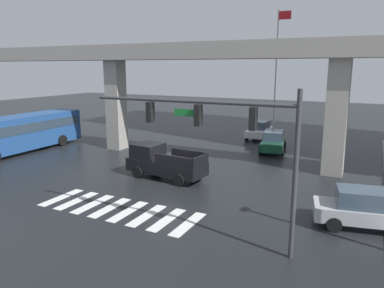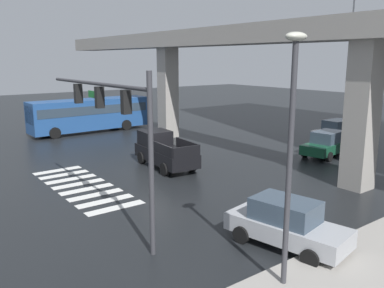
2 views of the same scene
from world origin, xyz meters
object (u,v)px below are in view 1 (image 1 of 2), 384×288
at_px(sedan_silver, 365,209).
at_px(sedan_dark_green, 273,141).
at_px(city_bus, 23,131).
at_px(pickup_truck, 162,162).
at_px(sedan_white, 260,130).
at_px(traffic_signal_mast, 225,131).
at_px(flagpole, 277,69).

bearing_deg(sedan_silver, sedan_dark_green, 119.57).
bearing_deg(city_bus, pickup_truck, -5.09).
relative_size(pickup_truck, sedan_white, 1.22).
bearing_deg(sedan_silver, traffic_signal_mast, -140.43).
xyz_separation_m(pickup_truck, city_bus, (-14.21, 1.26, 0.73)).
distance_m(pickup_truck, traffic_signal_mast, 10.08).
bearing_deg(pickup_truck, traffic_signal_mast, -44.08).
height_order(sedan_silver, sedan_white, same).
distance_m(sedan_dark_green, sedan_silver, 14.81).
bearing_deg(flagpole, sedan_silver, -63.44).
bearing_deg(sedan_silver, flagpole, 116.56).
bearing_deg(flagpole, sedan_dark_green, -76.63).
distance_m(city_bus, traffic_signal_mast, 22.57).
xyz_separation_m(sedan_dark_green, sedan_silver, (7.31, -12.88, 0.00)).
distance_m(sedan_white, traffic_signal_mast, 22.97).
distance_m(sedan_dark_green, flagpole, 6.78).
bearing_deg(flagpole, city_bus, -145.02).
distance_m(city_bus, sedan_white, 21.47).
relative_size(sedan_dark_green, sedan_white, 1.05).
distance_m(sedan_dark_green, traffic_signal_mast, 17.55).
xyz_separation_m(traffic_signal_mast, flagpole, (-3.12, 20.32, 2.15)).
xyz_separation_m(sedan_silver, sedan_white, (-9.95, 18.00, 0.00)).
height_order(pickup_truck, sedan_white, pickup_truck).
height_order(sedan_silver, flagpole, flagpole).
xyz_separation_m(sedan_dark_green, flagpole, (-0.79, 3.32, 5.86)).
bearing_deg(pickup_truck, sedan_white, 83.41).
bearing_deg(city_bus, sedan_white, 41.76).
distance_m(pickup_truck, sedan_silver, 12.00).
bearing_deg(sedan_white, sedan_silver, -61.06).
relative_size(city_bus, sedan_silver, 2.38).
relative_size(sedan_dark_green, flagpole, 0.38).
height_order(pickup_truck, sedan_silver, pickup_truck).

